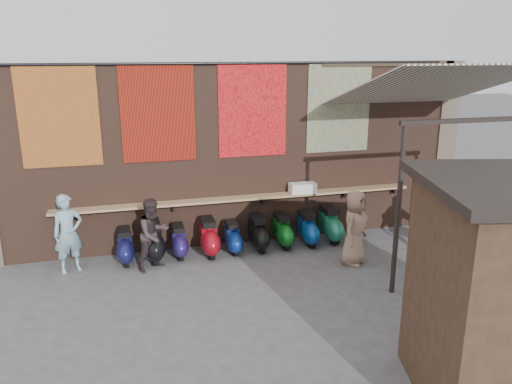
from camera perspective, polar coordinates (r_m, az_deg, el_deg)
ground at (r=9.30m, az=1.82°, el=-11.24°), size 70.00×70.00×0.00m
brick_wall at (r=11.11m, az=-2.16°, el=4.27°), size 10.00×0.40×4.00m
pier_right at (r=13.26m, az=20.38°, el=5.20°), size 0.50×0.50×4.00m
eating_counter at (r=10.98m, az=-1.67°, el=-0.71°), size 8.00×0.32×0.05m
shelf_box at (r=11.32m, az=5.34°, el=0.46°), size 0.59×0.29×0.23m
tapestry_redgold at (r=10.52m, az=-21.59°, el=8.04°), size 1.50×0.02×2.00m
tapestry_sun at (r=10.48m, az=-11.13°, el=8.82°), size 1.50×0.02×2.00m
tapestry_orange at (r=10.81m, az=-0.38°, el=9.32°), size 1.50×0.02×2.00m
tapestry_multi at (r=11.48m, az=9.45°, el=9.50°), size 1.50×0.02×2.00m
hang_rail at (r=10.66m, az=-1.98°, el=14.50°), size 9.50×0.06×0.06m
scooter_stool_0 at (r=10.65m, az=-14.71°, el=-6.04°), size 0.34×0.75×0.71m
scooter_stool_1 at (r=10.63m, az=-11.58°, el=-5.55°), size 0.39×0.87×0.82m
scooter_stool_2 at (r=10.73m, az=-8.80°, el=-5.60°), size 0.32×0.72×0.68m
scooter_stool_3 at (r=10.71m, az=-5.42°, el=-5.21°), size 0.37×0.83×0.79m
scooter_stool_4 at (r=10.84m, az=-2.68°, el=-5.23°), size 0.32×0.71×0.67m
scooter_stool_5 at (r=10.98m, az=0.26°, el=-4.75°), size 0.35×0.77×0.73m
scooter_stool_6 at (r=11.17m, az=3.05°, el=-4.45°), size 0.34×0.76×0.72m
scooter_stool_7 at (r=11.32m, az=5.91°, el=-4.22°), size 0.34×0.76×0.73m
scooter_stool_8 at (r=11.55m, az=8.45°, el=-3.71°), size 0.38×0.83×0.79m
diner_left at (r=10.44m, az=-20.67°, el=-4.46°), size 0.67×0.55×1.58m
diner_right at (r=10.11m, az=-11.62°, el=-4.74°), size 0.90×0.85×1.46m
shopper_navy at (r=10.96m, az=24.47°, el=-3.31°), size 1.14×0.87×1.80m
shopper_grey at (r=10.52m, az=26.84°, el=-4.37°), size 1.20×0.73×1.81m
shopper_tan at (r=10.32m, az=11.21°, el=-4.01°), size 0.90×0.88×1.56m
stall_sign at (r=7.49m, az=26.28°, el=-3.32°), size 1.17×0.33×0.50m
stall_shelf at (r=7.85m, az=25.39°, el=-10.15°), size 2.06×0.61×0.06m
awning_canvas at (r=10.65m, az=19.19°, el=11.33°), size 3.20×3.28×0.97m
awning_ledger at (r=11.98m, az=15.04°, el=14.00°), size 3.30×0.08×0.12m
awning_header at (r=9.49m, az=23.99°, el=7.52°), size 3.00×0.08×0.08m
awning_post_left at (r=9.02m, az=15.94°, el=-2.10°), size 0.09×0.09×3.10m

